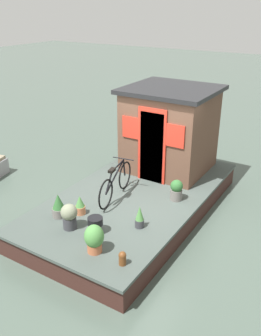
# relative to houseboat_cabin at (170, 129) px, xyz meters

# --- Properties ---
(ground_plane) EXTENTS (60.00, 60.00, 0.00)m
(ground_plane) POSITION_rel_houseboat_cabin_xyz_m (-1.66, 0.00, -1.56)
(ground_plane) COLOR #47564C
(houseboat_deck) EXTENTS (5.54, 2.92, 0.51)m
(houseboat_deck) POSITION_rel_houseboat_cabin_xyz_m (-1.66, 0.00, -1.31)
(houseboat_deck) COLOR #424C47
(houseboat_deck) RESTS_ON ground_plane
(houseboat_cabin) EXTENTS (2.02, 2.13, 2.09)m
(houseboat_cabin) POSITION_rel_houseboat_cabin_xyz_m (0.00, 0.00, 0.00)
(houseboat_cabin) COLOR brown
(houseboat_cabin) RESTS_ON houseboat_deck
(bicycle) EXTENTS (1.63, 0.50, 0.78)m
(bicycle) POSITION_rel_houseboat_cabin_xyz_m (-2.05, 0.26, -0.69)
(bicycle) COLOR black
(bicycle) RESTS_ON houseboat_deck
(potted_plant_lavender) EXTENTS (0.21, 0.21, 0.40)m
(potted_plant_lavender) POSITION_rel_houseboat_cabin_xyz_m (-3.00, 0.49, -0.86)
(potted_plant_lavender) COLOR #C6754C
(potted_plant_lavender) RESTS_ON houseboat_deck
(potted_plant_geranium) EXTENTS (0.27, 0.27, 0.47)m
(potted_plant_geranium) POSITION_rel_houseboat_cabin_xyz_m (-1.44, -0.91, -0.82)
(potted_plant_geranium) COLOR slate
(potted_plant_geranium) RESTS_ON houseboat_deck
(potted_plant_thyme) EXTENTS (0.32, 0.32, 0.51)m
(potted_plant_thyme) POSITION_rel_houseboat_cabin_xyz_m (-3.52, 0.33, -0.78)
(potted_plant_thyme) COLOR #38383D
(potted_plant_thyme) RESTS_ON houseboat_deck
(potted_plant_sage) EXTENTS (0.18, 0.18, 0.45)m
(potted_plant_sage) POSITION_rel_houseboat_cabin_xyz_m (-2.79, -0.78, -0.84)
(potted_plant_sage) COLOR #38383D
(potted_plant_sage) RESTS_ON houseboat_deck
(potted_plant_ivy) EXTENTS (0.34, 0.34, 0.53)m
(potted_plant_ivy) POSITION_rel_houseboat_cabin_xyz_m (-3.86, -0.51, -0.78)
(potted_plant_ivy) COLOR #B2603D
(potted_plant_ivy) RESTS_ON houseboat_deck
(potted_plant_succulent) EXTENTS (0.27, 0.27, 0.50)m
(potted_plant_succulent) POSITION_rel_houseboat_cabin_xyz_m (-3.31, 0.79, -0.82)
(potted_plant_succulent) COLOR slate
(potted_plant_succulent) RESTS_ON houseboat_deck
(charcoal_grill) EXTENTS (0.29, 0.29, 0.32)m
(charcoal_grill) POSITION_rel_houseboat_cabin_xyz_m (-3.38, -0.18, -0.82)
(charcoal_grill) COLOR black
(charcoal_grill) RESTS_ON houseboat_deck
(mooring_bollard) EXTENTS (0.13, 0.13, 0.25)m
(mooring_bollard) POSITION_rel_houseboat_cabin_xyz_m (-3.89, -1.11, -0.92)
(mooring_bollard) COLOR brown
(mooring_bollard) RESTS_ON houseboat_deck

